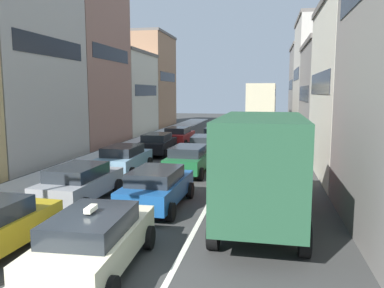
# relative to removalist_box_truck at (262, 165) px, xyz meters

# --- Properties ---
(ground_plane) EXTENTS (140.00, 140.00, 0.00)m
(ground_plane) POSITION_rel_removalist_box_truck_xyz_m (-3.70, -4.83, -1.97)
(ground_plane) COLOR #373736
(sidewalk_left) EXTENTS (2.60, 64.00, 0.14)m
(sidewalk_left) POSITION_rel_removalist_box_truck_xyz_m (-10.40, 15.17, -1.90)
(sidewalk_left) COLOR #BBBBBB
(sidewalk_left) RESTS_ON ground
(lane_stripe_left) EXTENTS (0.16, 60.00, 0.01)m
(lane_stripe_left) POSITION_rel_removalist_box_truck_xyz_m (-5.40, 15.17, -1.97)
(lane_stripe_left) COLOR silver
(lane_stripe_left) RESTS_ON ground
(lane_stripe_right) EXTENTS (0.16, 60.00, 0.01)m
(lane_stripe_right) POSITION_rel_removalist_box_truck_xyz_m (-2.00, 15.17, -1.97)
(lane_stripe_right) COLOR silver
(lane_stripe_right) RESTS_ON ground
(building_row_left) EXTENTS (7.20, 43.90, 13.60)m
(building_row_left) POSITION_rel_removalist_box_truck_xyz_m (-15.70, 15.94, 4.18)
(building_row_left) COLOR tan
(building_row_left) RESTS_ON ground
(building_row_right) EXTENTS (7.20, 43.90, 13.85)m
(building_row_right) POSITION_rel_removalist_box_truck_xyz_m (6.20, 16.12, 3.38)
(building_row_right) COLOR gray
(building_row_right) RESTS_ON ground
(removalist_box_truck) EXTENTS (2.75, 7.72, 3.58)m
(removalist_box_truck) POSITION_rel_removalist_box_truck_xyz_m (0.00, 0.00, 0.00)
(removalist_box_truck) COLOR #A51E1E
(removalist_box_truck) RESTS_ON ground
(taxi_centre_lane_front) EXTENTS (2.21, 4.37, 1.66)m
(taxi_centre_lane_front) POSITION_rel_removalist_box_truck_xyz_m (-3.82, -4.19, -1.18)
(taxi_centre_lane_front) COLOR beige
(taxi_centre_lane_front) RESTS_ON ground
(sedan_centre_lane_second) EXTENTS (2.14, 4.34, 1.49)m
(sedan_centre_lane_second) POSITION_rel_removalist_box_truck_xyz_m (-3.83, 1.11, -1.18)
(sedan_centre_lane_second) COLOR #194C8C
(sedan_centre_lane_second) RESTS_ON ground
(wagon_left_lane_second) EXTENTS (2.14, 4.34, 1.49)m
(wagon_left_lane_second) POSITION_rel_removalist_box_truck_xyz_m (-6.97, 1.15, -1.18)
(wagon_left_lane_second) COLOR gray
(wagon_left_lane_second) RESTS_ON ground
(hatchback_centre_lane_third) EXTENTS (2.19, 4.36, 1.49)m
(hatchback_centre_lane_third) POSITION_rel_removalist_box_truck_xyz_m (-3.86, 7.24, -1.18)
(hatchback_centre_lane_third) COLOR #19592D
(hatchback_centre_lane_third) RESTS_ON ground
(sedan_left_lane_third) EXTENTS (2.07, 4.30, 1.49)m
(sedan_left_lane_third) POSITION_rel_removalist_box_truck_xyz_m (-7.28, 6.66, -1.18)
(sedan_left_lane_third) COLOR #759EB7
(sedan_left_lane_third) RESTS_ON ground
(coupe_centre_lane_fourth) EXTENTS (2.27, 4.40, 1.49)m
(coupe_centre_lane_fourth) POSITION_rel_removalist_box_truck_xyz_m (-3.85, 12.25, -1.18)
(coupe_centre_lane_fourth) COLOR beige
(coupe_centre_lane_fourth) RESTS_ON ground
(sedan_left_lane_fourth) EXTENTS (2.14, 4.34, 1.49)m
(sedan_left_lane_fourth) POSITION_rel_removalist_box_truck_xyz_m (-7.24, 12.86, -1.18)
(sedan_left_lane_fourth) COLOR black
(sedan_left_lane_fourth) RESTS_ON ground
(sedan_centre_lane_fifth) EXTENTS (2.11, 4.33, 1.49)m
(sedan_centre_lane_fifth) POSITION_rel_removalist_box_truck_xyz_m (-3.89, 18.33, -1.18)
(sedan_centre_lane_fifth) COLOR silver
(sedan_centre_lane_fifth) RESTS_ON ground
(sedan_left_lane_fifth) EXTENTS (2.16, 4.35, 1.49)m
(sedan_left_lane_fifth) POSITION_rel_removalist_box_truck_xyz_m (-6.93, 17.88, -1.18)
(sedan_left_lane_fifth) COLOR #A51E1E
(sedan_left_lane_fifth) RESTS_ON ground
(sedan_right_lane_behind_truck) EXTENTS (2.13, 4.33, 1.49)m
(sedan_right_lane_behind_truck) POSITION_rel_removalist_box_truck_xyz_m (-0.12, 7.19, -1.18)
(sedan_right_lane_behind_truck) COLOR #B29319
(sedan_right_lane_behind_truck) RESTS_ON ground
(wagon_right_lane_far) EXTENTS (2.16, 4.35, 1.49)m
(wagon_right_lane_far) POSITION_rel_removalist_box_truck_xyz_m (-0.49, 12.67, -1.18)
(wagon_right_lane_far) COLOR #194C8C
(wagon_right_lane_far) RESTS_ON ground
(bus_mid_queue_primary) EXTENTS (3.00, 10.56, 5.06)m
(bus_mid_queue_primary) POSITION_rel_removalist_box_truck_xyz_m (-0.41, 26.86, 0.86)
(bus_mid_queue_primary) COLOR #BFB793
(bus_mid_queue_primary) RESTS_ON ground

